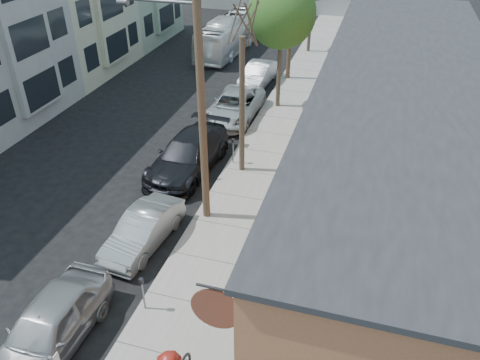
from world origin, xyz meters
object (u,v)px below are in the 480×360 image
(bus, at_px, (230,34))
(parking_meter_far, at_px, (233,147))
(car_0, at_px, (49,326))
(car_4, at_px, (258,74))
(tree_bare, at_px, (242,108))
(car_3, at_px, (234,106))
(car_2, at_px, (188,155))
(car_1, at_px, (143,230))
(tree_leafy_mid, at_px, (282,14))
(utility_pole_near, at_px, (199,89))
(parking_meter_near, at_px, (142,289))

(bus, bearing_deg, parking_meter_far, -68.76)
(car_0, relative_size, car_4, 1.07)
(parking_meter_far, relative_size, tree_bare, 0.21)
(tree_bare, xyz_separation_m, car_4, (-2.00, 10.65, -2.46))
(parking_meter_far, relative_size, car_3, 0.24)
(car_2, distance_m, car_3, 5.96)
(car_1, height_order, car_2, car_2)
(tree_leafy_mid, bearing_deg, bus, 122.04)
(parking_meter_far, xyz_separation_m, tree_bare, (0.55, -0.43, 2.18))
(car_0, relative_size, bus, 0.49)
(tree_leafy_mid, bearing_deg, car_0, -97.92)
(tree_bare, distance_m, car_3, 6.24)
(tree_bare, bearing_deg, tree_leafy_mid, 90.00)
(tree_bare, height_order, car_4, tree_bare)
(parking_meter_far, height_order, tree_bare, tree_bare)
(utility_pole_near, bearing_deg, tree_bare, 83.74)
(car_1, bearing_deg, car_4, 95.59)
(parking_meter_near, distance_m, car_2, 8.41)
(car_3, distance_m, bus, 12.15)
(car_0, bearing_deg, car_3, 88.27)
(tree_bare, bearing_deg, utility_pole_near, -96.26)
(bus, bearing_deg, car_1, -77.06)
(parking_meter_near, distance_m, bus, 26.19)
(tree_leafy_mid, xyz_separation_m, car_4, (-2.00, 3.21, -4.62))
(tree_leafy_mid, bearing_deg, car_4, 121.94)
(parking_meter_near, height_order, bus, bus)
(car_0, height_order, car_4, car_0)
(utility_pole_near, xyz_separation_m, car_0, (-2.10, -6.90, -4.63))
(tree_leafy_mid, distance_m, car_1, 14.24)
(parking_meter_far, height_order, car_0, car_0)
(parking_meter_far, height_order, utility_pole_near, utility_pole_near)
(parking_meter_far, bearing_deg, parking_meter_near, -90.00)
(car_4, bearing_deg, car_3, -85.76)
(parking_meter_near, xyz_separation_m, tree_bare, (0.55, 8.77, 2.18))
(tree_leafy_mid, height_order, car_3, tree_leafy_mid)
(car_2, bearing_deg, tree_leafy_mid, 77.74)
(car_0, xyz_separation_m, car_3, (0.51, 16.01, -0.05))
(parking_meter_near, height_order, parking_meter_far, same)
(parking_meter_far, relative_size, utility_pole_near, 0.12)
(utility_pole_near, xyz_separation_m, tree_bare, (0.41, 3.73, -2.24))
(parking_meter_near, xyz_separation_m, car_2, (-1.83, 8.20, -0.17))
(tree_leafy_mid, height_order, bus, tree_leafy_mid)
(utility_pole_near, relative_size, tree_leafy_mid, 1.43)
(parking_meter_near, height_order, utility_pole_near, utility_pole_near)
(parking_meter_far, bearing_deg, tree_leafy_mid, 85.51)
(car_2, bearing_deg, parking_meter_near, -73.09)
(tree_leafy_mid, bearing_deg, car_3, -134.14)
(parking_meter_far, xyz_separation_m, tree_leafy_mid, (0.55, 7.01, 4.34))
(car_4, bearing_deg, utility_pole_near, -79.45)
(tree_bare, height_order, car_1, tree_bare)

